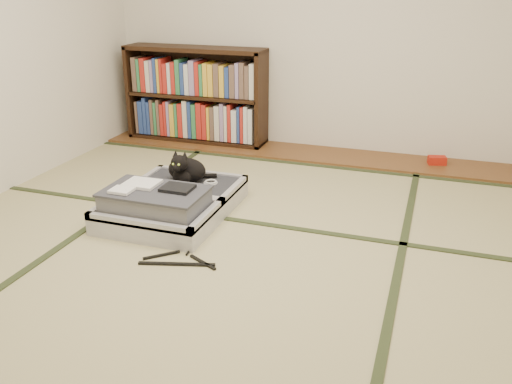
% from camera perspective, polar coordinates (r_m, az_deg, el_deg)
% --- Properties ---
extents(floor, '(4.50, 4.50, 0.00)m').
position_cam_1_polar(floor, '(3.33, -2.77, -6.01)').
color(floor, '#CBC687').
rests_on(floor, ground).
extents(wood_strip, '(4.00, 0.50, 0.02)m').
position_cam_1_polar(wood_strip, '(5.10, 5.46, 4.08)').
color(wood_strip, brown).
rests_on(wood_strip, ground).
extents(red_item, '(0.17, 0.12, 0.07)m').
position_cam_1_polar(red_item, '(5.00, 18.52, 3.18)').
color(red_item, '#B31D0E').
rests_on(red_item, wood_strip).
extents(tatami_borders, '(4.00, 4.50, 0.01)m').
position_cam_1_polar(tatami_borders, '(3.75, -0.01, -2.63)').
color(tatami_borders, '#2D381E').
rests_on(tatami_borders, ground).
extents(bookcase, '(1.39, 0.32, 0.92)m').
position_cam_1_polar(bookcase, '(5.42, -6.33, 9.94)').
color(bookcase, black).
rests_on(bookcase, wood_strip).
extents(suitcase, '(0.75, 1.00, 0.29)m').
position_cam_1_polar(suitcase, '(3.77, -9.00, -1.09)').
color(suitcase, silver).
rests_on(suitcase, floor).
extents(cat, '(0.33, 0.33, 0.27)m').
position_cam_1_polar(cat, '(3.97, -7.43, 2.34)').
color(cat, black).
rests_on(cat, suitcase).
extents(cable_coil, '(0.10, 0.10, 0.02)m').
position_cam_1_polar(cable_coil, '(3.96, -4.80, 1.02)').
color(cable_coil, white).
rests_on(cable_coil, suitcase).
extents(hanger, '(0.46, 0.27, 0.01)m').
position_cam_1_polar(hanger, '(3.21, -8.06, -7.22)').
color(hanger, black).
rests_on(hanger, floor).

